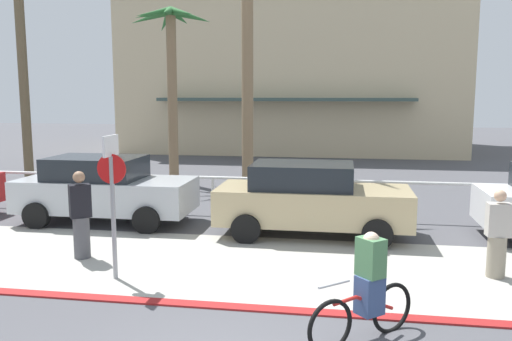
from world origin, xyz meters
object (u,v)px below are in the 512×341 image
at_px(stop_sign_bike_lane, 112,186).
at_px(car_tan_2, 311,199).
at_px(palm_tree_2, 170,46).
at_px(pedestrian_1, 498,238).
at_px(cyclist_red_0, 367,290).
at_px(pedestrian_0, 81,218).
at_px(car_silver_1, 104,189).

bearing_deg(stop_sign_bike_lane, car_tan_2, 47.50).
height_order(palm_tree_2, pedestrian_1, palm_tree_2).
relative_size(car_tan_2, cyclist_red_0, 2.93).
bearing_deg(pedestrian_0, pedestrian_1, 1.09).
bearing_deg(car_tan_2, cyclist_red_0, -78.35).
bearing_deg(car_silver_1, cyclist_red_0, -41.49).
height_order(pedestrian_0, pedestrian_1, pedestrian_0).
distance_m(stop_sign_bike_lane, pedestrian_1, 6.84).
relative_size(cyclist_red_0, pedestrian_1, 0.94).
distance_m(pedestrian_0, pedestrian_1, 7.83).
bearing_deg(stop_sign_bike_lane, pedestrian_0, 138.57).
xyz_separation_m(car_silver_1, pedestrian_0, (0.89, -2.93, -0.05)).
height_order(car_tan_2, pedestrian_0, pedestrian_0).
height_order(palm_tree_2, pedestrian_0, palm_tree_2).
bearing_deg(palm_tree_2, car_silver_1, -87.57).
relative_size(palm_tree_2, cyclist_red_0, 4.25).
distance_m(car_tan_2, pedestrian_1, 4.17).
height_order(stop_sign_bike_lane, palm_tree_2, palm_tree_2).
bearing_deg(car_tan_2, stop_sign_bike_lane, -132.50).
relative_size(car_silver_1, pedestrian_1, 2.75).
bearing_deg(pedestrian_1, car_tan_2, 145.74).
height_order(palm_tree_2, cyclist_red_0, palm_tree_2).
bearing_deg(pedestrian_1, cyclist_red_0, -130.15).
height_order(stop_sign_bike_lane, pedestrian_0, stop_sign_bike_lane).
height_order(car_silver_1, pedestrian_1, car_silver_1).
relative_size(stop_sign_bike_lane, pedestrian_0, 1.45).
xyz_separation_m(car_silver_1, car_tan_2, (5.27, -0.43, 0.00)).
bearing_deg(pedestrian_1, palm_tree_2, 134.46).
relative_size(car_tan_2, pedestrian_0, 2.49).
distance_m(stop_sign_bike_lane, palm_tree_2, 11.09).
distance_m(palm_tree_2, car_tan_2, 9.69).
bearing_deg(cyclist_red_0, car_silver_1, 138.51).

